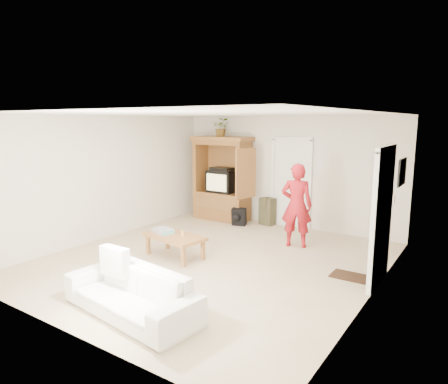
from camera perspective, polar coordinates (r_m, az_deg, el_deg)
The scene contains 19 objects.
floor at distance 7.31m, azimuth -1.62°, elevation -9.72°, with size 6.00×6.00×0.00m, color tan.
ceiling at distance 6.88m, azimuth -1.73°, elevation 11.10°, with size 6.00×6.00×0.00m, color white.
wall_back at distance 9.56m, azimuth 8.85°, elevation 2.89°, with size 5.50×5.50×0.00m, color silver.
wall_front at distance 4.92m, azimuth -22.51°, elevation -4.58°, with size 5.50×5.50×0.00m, color silver.
wall_left at distance 8.85m, azimuth -16.33°, elevation 2.03°, with size 6.00×6.00×0.00m, color silver.
wall_right at distance 5.86m, azimuth 20.81°, elevation -2.19°, with size 6.00×6.00×0.00m, color silver.
armoire at distance 10.09m, azimuth -0.17°, elevation 1.15°, with size 1.82×1.14×2.10m.
door_back at distance 9.51m, azimuth 9.54°, elevation 1.13°, with size 0.85×0.05×2.04m, color white.
doorway_right at distance 6.49m, azimuth 21.67°, elevation -3.62°, with size 0.05×0.90×2.04m, color black.
framed_picture at distance 7.66m, azimuth 24.09°, elevation 2.62°, with size 0.03×0.60×0.48m, color black.
doormat at distance 6.89m, azimuth 17.59°, elevation -11.41°, with size 0.60×0.40×0.02m, color #382316.
plant at distance 9.95m, azimuth -0.39°, elevation 9.21°, with size 0.40×0.35×0.45m, color #4C7238.
man at distance 8.01m, azimuth 10.33°, elevation -1.90°, with size 0.61×0.40×1.68m, color #AC1720.
sofa at distance 5.46m, azimuth -13.15°, elevation -13.81°, with size 2.00×0.78×0.59m, color white.
coffee_table at distance 7.41m, azimuth -7.06°, elevation -6.53°, with size 1.21×0.78×0.42m.
towel at distance 7.57m, azimuth -8.73°, elevation -5.47°, with size 0.38×0.28×0.08m, color #EA4E53.
candle at distance 7.33m, azimuth -5.89°, elevation -5.86°, with size 0.08×0.08×0.10m, color tan.
backpack_black at distance 9.60m, azimuth 2.17°, elevation -3.61°, with size 0.33×0.19×0.41m, color black, non-canonical shape.
backpack_olive at distance 9.71m, azimuth 6.22°, elevation -2.76°, with size 0.35×0.25×0.65m, color #47442B, non-canonical shape.
Camera 1 is at (4.00, -5.60, 2.48)m, focal length 32.00 mm.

